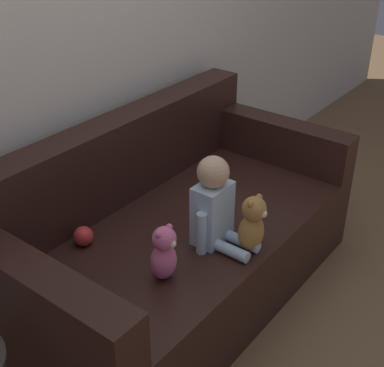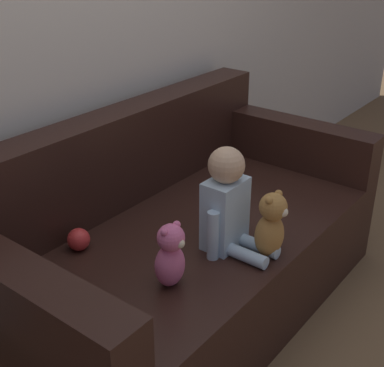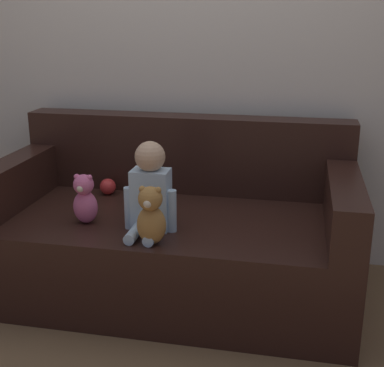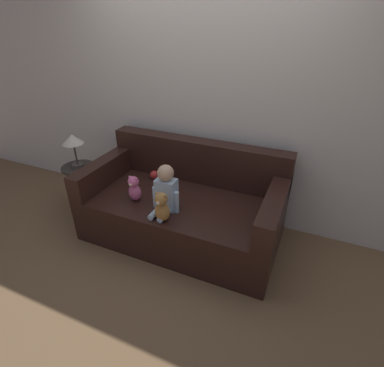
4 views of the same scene
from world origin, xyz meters
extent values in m
plane|color=brown|center=(0.00, 0.00, 0.00)|extent=(12.00, 12.00, 0.00)
cube|color=silver|center=(0.00, 0.58, 1.30)|extent=(8.00, 0.05, 2.60)
cube|color=black|center=(0.00, 0.00, 0.23)|extent=(1.91, 0.99, 0.45)
cube|color=black|center=(0.00, 0.41, 0.68)|extent=(1.91, 0.18, 0.45)
cube|color=black|center=(-0.87, 0.00, 0.58)|extent=(0.16, 0.99, 0.26)
cube|color=black|center=(0.87, 0.00, 0.58)|extent=(0.16, 0.99, 0.26)
cube|color=silver|center=(-0.05, -0.22, 0.60)|extent=(0.18, 0.13, 0.30)
sphere|color=tan|center=(-0.05, -0.22, 0.82)|extent=(0.15, 0.15, 0.15)
cylinder|color=silver|center=(-0.09, -0.36, 0.48)|extent=(0.05, 0.17, 0.05)
cylinder|color=silver|center=(0.00, -0.36, 0.48)|extent=(0.05, 0.17, 0.05)
cylinder|color=silver|center=(-0.15, -0.23, 0.56)|extent=(0.05, 0.05, 0.21)
cylinder|color=silver|center=(0.06, -0.23, 0.56)|extent=(0.05, 0.05, 0.21)
ellipsoid|color=#AD7A3D|center=(0.01, -0.40, 0.55)|extent=(0.14, 0.11, 0.18)
sphere|color=#AD7A3D|center=(0.01, -0.40, 0.68)|extent=(0.11, 0.11, 0.11)
sphere|color=#AD7A3D|center=(-0.03, -0.40, 0.72)|extent=(0.03, 0.03, 0.03)
sphere|color=#AD7A3D|center=(0.04, -0.40, 0.72)|extent=(0.03, 0.03, 0.03)
sphere|color=beige|center=(0.01, -0.45, 0.67)|extent=(0.04, 0.04, 0.04)
ellipsoid|color=#DB6699|center=(-0.39, -0.21, 0.54)|extent=(0.12, 0.10, 0.17)
sphere|color=#DB6699|center=(-0.39, -0.22, 0.66)|extent=(0.10, 0.10, 0.10)
sphere|color=#DB6699|center=(-0.42, -0.22, 0.70)|extent=(0.03, 0.03, 0.03)
sphere|color=#DB6699|center=(-0.36, -0.22, 0.70)|extent=(0.03, 0.03, 0.03)
sphere|color=beige|center=(-0.39, -0.26, 0.65)|extent=(0.04, 0.04, 0.04)
sphere|color=red|center=(-0.44, 0.23, 0.50)|extent=(0.09, 0.09, 0.09)
camera|label=1|loc=(-1.74, -1.40, 1.94)|focal=50.00mm
camera|label=2|loc=(-1.62, -1.27, 1.66)|focal=50.00mm
camera|label=3|loc=(0.65, -2.57, 1.46)|focal=50.00mm
camera|label=4|loc=(1.08, -2.22, 2.01)|focal=28.00mm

